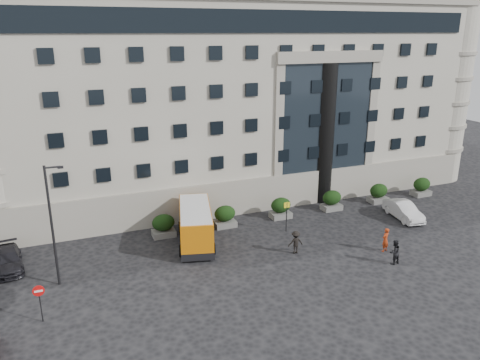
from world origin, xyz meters
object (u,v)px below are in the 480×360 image
object	(u,v)px
hedge_e	(379,193)
pedestrian_a	(385,240)
red_truck	(3,201)
street_lamp	(52,222)
hedge_a	(163,225)
hedge_d	(332,200)
white_taxi	(403,210)
hedge_b	(225,216)
parked_car_c	(8,260)
no_entry_sign	(39,296)
pedestrian_b	(394,252)
hedge_c	(281,208)
hedge_f	(422,187)
pedestrian_c	(296,242)
bus_stop_sign	(287,212)
minibus	(196,224)

from	to	relation	value
hedge_e	pedestrian_a	world-z (taller)	hedge_e
red_truck	street_lamp	bearing A→B (deg)	-60.50
hedge_a	street_lamp	xyz separation A→B (m)	(-7.94, -4.80, 3.44)
hedge_d	white_taxi	xyz separation A→B (m)	(4.67, -4.14, -0.19)
hedge_b	parked_car_c	xyz separation A→B (m)	(-16.36, -1.23, -0.28)
street_lamp	red_truck	xyz separation A→B (m)	(-4.09, 14.11, -2.92)
no_entry_sign	parked_car_c	bearing A→B (deg)	105.84
pedestrian_b	hedge_c	bearing A→B (deg)	-77.89
no_entry_sign	hedge_f	bearing A→B (deg)	14.17
pedestrian_c	bus_stop_sign	bearing A→B (deg)	-101.72
hedge_a	hedge_b	xyz separation A→B (m)	(5.20, 0.00, 0.00)
hedge_d	no_entry_sign	bearing A→B (deg)	-160.24
pedestrian_b	pedestrian_c	distance (m)	6.93
hedge_d	parked_car_c	size ratio (longest dim) A/B	0.41
hedge_b	red_truck	world-z (taller)	red_truck
hedge_a	bus_stop_sign	size ratio (longest dim) A/B	0.73
hedge_c	hedge_d	world-z (taller)	same
hedge_c	hedge_f	xyz separation A→B (m)	(15.60, 0.00, 0.00)
white_taxi	pedestrian_b	bearing A→B (deg)	-126.61
no_entry_sign	bus_stop_sign	bearing A→B (deg)	18.08
hedge_e	parked_car_c	world-z (taller)	hedge_e
minibus	hedge_e	bearing A→B (deg)	20.80
hedge_d	parked_car_c	world-z (taller)	hedge_d
pedestrian_c	parked_car_c	bearing A→B (deg)	-9.55
hedge_f	white_taxi	xyz separation A→B (m)	(-5.73, -4.14, -0.19)
white_taxi	pedestrian_b	xyz separation A→B (m)	(-6.32, -6.47, 0.16)
parked_car_c	pedestrian_c	distance (m)	20.19
minibus	pedestrian_b	world-z (taller)	minibus
hedge_f	hedge_b	bearing A→B (deg)	180.00
parked_car_c	white_taxi	distance (m)	31.56
no_entry_sign	white_taxi	size ratio (longest dim) A/B	0.52
parked_car_c	pedestrian_c	world-z (taller)	pedestrian_c
no_entry_sign	white_taxi	bearing A→B (deg)	9.12
minibus	red_truck	bearing A→B (deg)	155.31
hedge_d	pedestrian_b	xyz separation A→B (m)	(-1.66, -10.61, -0.03)
hedge_b	bus_stop_sign	bearing A→B (deg)	-33.07
red_truck	bus_stop_sign	bearing A→B (deg)	-16.04
hedge_c	white_taxi	size ratio (longest dim) A/B	0.41
hedge_c	minibus	world-z (taller)	minibus
street_lamp	pedestrian_c	distance (m)	16.72
hedge_c	no_entry_sign	bearing A→B (deg)	-155.51
parked_car_c	pedestrian_b	world-z (taller)	pedestrian_b
hedge_a	hedge_d	world-z (taller)	same
hedge_b	hedge_d	distance (m)	10.40
no_entry_sign	street_lamp	bearing A→B (deg)	75.28
hedge_a	pedestrian_b	xyz separation A→B (m)	(13.94, -10.61, -0.03)
hedge_d	hedge_e	distance (m)	5.20
hedge_c	white_taxi	xyz separation A→B (m)	(9.87, -4.14, -0.19)
hedge_a	white_taxi	world-z (taller)	hedge_a
no_entry_sign	hedge_d	bearing A→B (deg)	19.76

